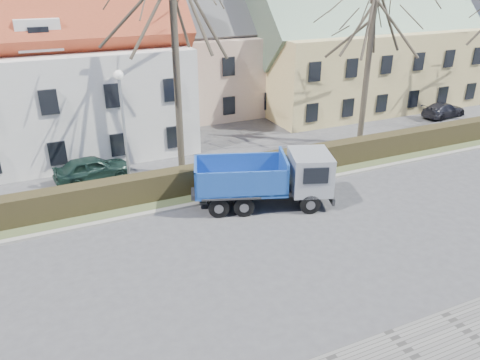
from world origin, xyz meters
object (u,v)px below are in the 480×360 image
parked_car_b (444,110)px  streetlight (125,135)px  cart_frame (207,199)px  parked_car_a (92,168)px  dump_truck (258,180)px

parked_car_b → streetlight: bearing=91.3°
cart_frame → parked_car_a: (-4.56, 5.16, 0.39)m
streetlight → dump_truck: bearing=-34.4°
parked_car_a → parked_car_b: parked_car_a is taller
cart_frame → parked_car_a: size_ratio=0.15×
cart_frame → parked_car_b: size_ratio=0.16×
dump_truck → parked_car_a: dump_truck is taller
cart_frame → parked_car_b: parked_car_b is taller
cart_frame → parked_car_a: bearing=131.5°
dump_truck → streetlight: bearing=165.1°
cart_frame → parked_car_b: 22.36m
parked_car_a → streetlight: bearing=-157.2°
streetlight → cart_frame: size_ratio=10.36×
dump_truck → parked_car_a: (-6.73, 6.23, -0.66)m
streetlight → cart_frame: bearing=-39.2°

